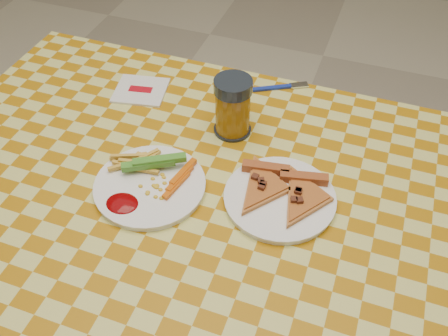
% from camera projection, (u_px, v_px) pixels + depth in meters
% --- Properties ---
extents(table, '(1.28, 0.88, 0.76)m').
position_uv_depth(table, '(199.00, 213.00, 1.08)').
color(table, silver).
rests_on(table, ground).
extents(plate_left, '(0.30, 0.30, 0.01)m').
position_uv_depth(plate_left, '(150.00, 186.00, 1.03)').
color(plate_left, white).
rests_on(plate_left, table).
extents(plate_right, '(0.23, 0.23, 0.01)m').
position_uv_depth(plate_right, '(280.00, 199.00, 1.00)').
color(plate_right, white).
rests_on(plate_right, table).
extents(fries_veggies, '(0.20, 0.19, 0.04)m').
position_uv_depth(fries_veggies, '(149.00, 174.00, 1.03)').
color(fries_veggies, gold).
rests_on(fries_veggies, plate_left).
extents(pizza_slices, '(0.24, 0.21, 0.02)m').
position_uv_depth(pizza_slices, '(283.00, 189.00, 1.00)').
color(pizza_slices, '#CD813F').
rests_on(pizza_slices, plate_right).
extents(drink_glass, '(0.09, 0.09, 0.14)m').
position_uv_depth(drink_glass, '(233.00, 107.00, 1.11)').
color(drink_glass, black).
rests_on(drink_glass, table).
extents(napkin, '(0.15, 0.14, 0.01)m').
position_uv_depth(napkin, '(141.00, 90.00, 1.26)').
color(napkin, white).
rests_on(napkin, table).
extents(fork, '(0.14, 0.09, 0.01)m').
position_uv_depth(fork, '(281.00, 87.00, 1.27)').
color(fork, '#162A97').
rests_on(fork, table).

